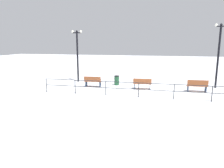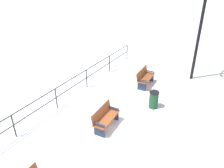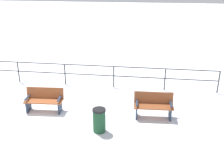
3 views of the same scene
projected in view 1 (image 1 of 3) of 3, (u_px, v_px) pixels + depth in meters
ground_plane at (142, 89)px, 16.43m from camera, size 80.00×80.00×0.00m
bench_nearest at (197, 86)px, 15.41m from camera, size 0.59×1.45×0.90m
bench_second at (142, 84)px, 16.31m from camera, size 0.62×1.41×0.85m
bench_third at (93, 81)px, 17.12m from camera, size 0.62×1.39×0.87m
lamppost_near at (219, 50)px, 16.31m from camera, size 0.22×0.89×4.97m
lamppost_middle at (77, 51)px, 18.96m from camera, size 0.23×1.00×4.59m
waterfront_railing at (139, 87)px, 13.84m from camera, size 0.05×13.38×0.99m
trash_bin at (117, 80)px, 17.88m from camera, size 0.42×0.42×0.80m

